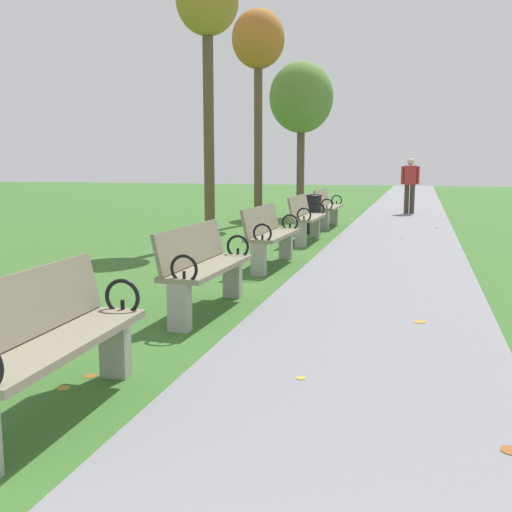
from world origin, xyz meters
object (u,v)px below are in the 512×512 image
at_px(trash_bin, 311,214).
at_px(park_bench_3, 204,266).
at_px(park_bench_5, 306,217).
at_px(park_bench_4, 270,234).
at_px(park_bench_2, 49,341).
at_px(pedestrian_walking, 410,183).
at_px(park_bench_6, 327,207).
at_px(tree_4, 301,99).
at_px(tree_2, 207,12).
at_px(tree_3, 258,46).

bearing_deg(trash_bin, park_bench_3, -88.82).
bearing_deg(park_bench_5, park_bench_4, -90.00).
distance_m(park_bench_2, pedestrian_walking, 15.50).
height_order(park_bench_2, pedestrian_walking, pedestrian_walking).
bearing_deg(park_bench_5, park_bench_6, 90.00).
distance_m(pedestrian_walking, trash_bin, 5.88).
distance_m(park_bench_6, tree_4, 4.28).
bearing_deg(park_bench_5, tree_2, -161.76).
height_order(park_bench_6, tree_4, tree_4).
distance_m(park_bench_4, trash_bin, 4.33).
distance_m(tree_4, pedestrian_walking, 4.05).
bearing_deg(tree_3, park_bench_6, -16.87).
xyz_separation_m(tree_4, pedestrian_walking, (3.06, 1.17, -2.38)).
bearing_deg(trash_bin, tree_3, 131.35).
xyz_separation_m(park_bench_5, tree_4, (-1.23, 5.76, 2.82)).
height_order(tree_3, tree_4, tree_3).
bearing_deg(tree_2, trash_bin, 51.03).
relative_size(tree_2, trash_bin, 6.07).
height_order(park_bench_4, trash_bin, park_bench_4).
relative_size(park_bench_5, park_bench_6, 1.00).
bearing_deg(tree_4, pedestrian_walking, 20.89).
relative_size(tree_4, trash_bin, 5.17).
relative_size(tree_4, pedestrian_walking, 2.68).
distance_m(park_bench_4, tree_4, 9.20).
distance_m(park_bench_5, pedestrian_walking, 7.18).
distance_m(park_bench_3, tree_3, 10.07).
bearing_deg(pedestrian_walking, park_bench_4, -100.51).
xyz_separation_m(park_bench_2, tree_2, (-1.76, 7.88, 3.76)).
relative_size(park_bench_4, tree_4, 0.37).
distance_m(park_bench_5, tree_2, 4.20).
xyz_separation_m(park_bench_3, tree_4, (-1.23, 11.51, 2.82)).
bearing_deg(trash_bin, park_bench_5, -84.07).
bearing_deg(tree_3, park_bench_4, -73.51).
relative_size(park_bench_5, tree_2, 0.31).
height_order(park_bench_2, park_bench_4, same).
xyz_separation_m(park_bench_5, trash_bin, (-0.15, 1.42, -0.06)).
bearing_deg(park_bench_6, tree_4, 112.59).
relative_size(park_bench_5, tree_4, 0.37).
distance_m(park_bench_2, park_bench_3, 2.71).
distance_m(tree_4, trash_bin, 5.33).
bearing_deg(park_bench_4, tree_2, 127.19).
bearing_deg(trash_bin, park_bench_6, 83.90).
distance_m(tree_2, trash_bin, 4.61).
relative_size(park_bench_6, pedestrian_walking, 0.99).
bearing_deg(tree_3, park_bench_2, -81.08).
relative_size(tree_2, pedestrian_walking, 3.15).
bearing_deg(park_bench_4, trash_bin, 91.95).
distance_m(park_bench_2, tree_3, 12.57).
bearing_deg(park_bench_2, trash_bin, 90.85).
xyz_separation_m(park_bench_2, tree_4, (-1.23, 14.22, 2.82)).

